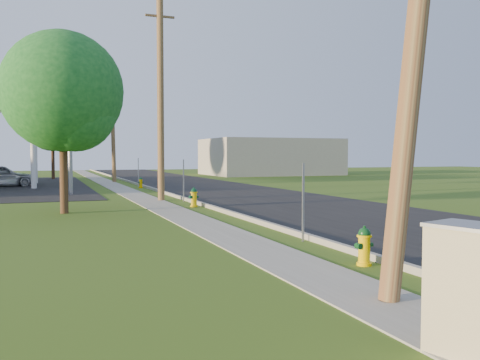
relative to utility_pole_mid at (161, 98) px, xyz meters
name	(u,v)px	position (x,y,z in m)	size (l,w,h in m)	color
ground_plane	(404,280)	(0.60, -17.00, -4.95)	(140.00, 140.00, 0.00)	#3A5815
road	(329,211)	(5.10, -7.00, -4.94)	(8.00, 120.00, 0.02)	black
curb	(233,214)	(1.10, -7.00, -4.88)	(0.15, 120.00, 0.15)	gray
sidewalk	(186,217)	(-0.65, -7.00, -4.94)	(1.50, 120.00, 0.03)	gray
utility_pole_mid	(161,98)	(0.00, 0.00, 0.00)	(1.40, 0.32, 9.80)	brown
utility_pole_far	(113,123)	(0.00, 18.00, -0.15)	(1.40, 0.32, 9.50)	brown
sign_post_near	(303,202)	(0.85, -12.80, -3.95)	(0.05, 0.04, 2.00)	gray
sign_post_mid	(184,181)	(0.85, -1.00, -3.95)	(0.05, 0.04, 2.00)	gray
sign_post_far	(138,172)	(0.85, 11.20, -3.95)	(0.05, 0.04, 2.00)	gray
price_pylon	(69,97)	(-3.90, 5.50, 0.48)	(0.34, 2.04, 6.85)	gray
distant_building	(270,157)	(18.60, 28.00, -2.95)	(14.00, 10.00, 4.00)	gray
tree_verge	(65,96)	(-4.48, -4.08, -0.55)	(4.51, 4.51, 6.83)	#372416
tree_lot	(54,126)	(-4.38, 25.15, -0.09)	(4.98, 4.98, 7.55)	#372416
hydrant_near	(364,246)	(0.64, -15.74, -4.56)	(0.41, 0.37, 0.80)	#E8BA00
hydrant_mid	(194,197)	(0.65, -3.45, -4.55)	(0.43, 0.39, 0.83)	yellow
hydrant_far	(141,183)	(0.76, 9.77, -4.59)	(0.39, 0.34, 0.74)	#E4A600
utility_cabinet	(471,291)	(-1.00, -20.05, -4.22)	(0.86, 1.00, 1.46)	tan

